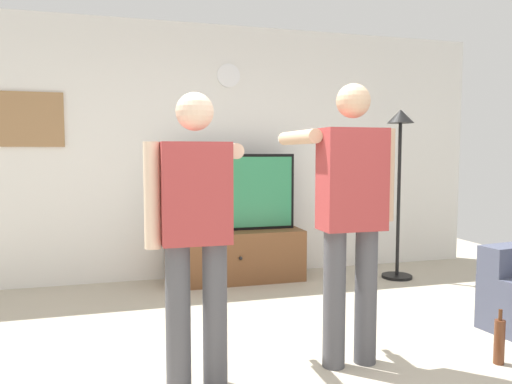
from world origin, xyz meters
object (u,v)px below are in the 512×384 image
at_px(tv_stand, 235,256).
at_px(television, 234,192).
at_px(beverage_bottle, 499,341).
at_px(wall_clock, 228,76).
at_px(person_standing_nearer_lamp, 196,225).
at_px(floor_lamp, 400,158).
at_px(person_standing_nearer_couch, 351,208).
at_px(framed_picture, 21,119).

xyz_separation_m(tv_stand, television, (-0.00, 0.05, 0.67)).
xyz_separation_m(tv_stand, beverage_bottle, (1.16, -2.41, -0.12)).
bearing_deg(wall_clock, person_standing_nearer_lamp, -106.69).
relative_size(floor_lamp, beverage_bottle, 5.08).
height_order(person_standing_nearer_lamp, beverage_bottle, person_standing_nearer_lamp).
distance_m(wall_clock, person_standing_nearer_couch, 2.71).
bearing_deg(television, floor_lamp, -12.63).
bearing_deg(beverage_bottle, person_standing_nearer_lamp, 173.51).
bearing_deg(beverage_bottle, person_standing_nearer_couch, 163.92).
distance_m(tv_stand, wall_clock, 1.92).
xyz_separation_m(person_standing_nearer_lamp, beverage_bottle, (1.90, -0.22, -0.79)).
distance_m(wall_clock, framed_picture, 2.12).
distance_m(wall_clock, floor_lamp, 2.02).
bearing_deg(framed_picture, person_standing_nearer_lamp, -62.18).
xyz_separation_m(tv_stand, floor_lamp, (1.71, -0.34, 1.02)).
xyz_separation_m(framed_picture, beverage_bottle, (3.21, -2.70, -1.52)).
relative_size(television, wall_clock, 5.24).
bearing_deg(person_standing_nearer_lamp, framed_picture, 117.82).
height_order(framed_picture, person_standing_nearer_lamp, framed_picture).
bearing_deg(framed_picture, tv_stand, -8.17).
distance_m(tv_stand, person_standing_nearer_couch, 2.27).
height_order(person_standing_nearer_lamp, person_standing_nearer_couch, person_standing_nearer_couch).
xyz_separation_m(framed_picture, person_standing_nearer_couch, (2.29, -2.44, -0.67)).
distance_m(tv_stand, floor_lamp, 2.02).
xyz_separation_m(wall_clock, floor_lamp, (1.71, -0.63, -0.88)).
bearing_deg(beverage_bottle, wall_clock, 113.19).
height_order(tv_stand, person_standing_nearer_lamp, person_standing_nearer_lamp).
relative_size(wall_clock, person_standing_nearer_couch, 0.14).
relative_size(television, beverage_bottle, 3.69).
bearing_deg(beverage_bottle, framed_picture, 139.92).
height_order(tv_stand, framed_picture, framed_picture).
distance_m(television, framed_picture, 2.20).
xyz_separation_m(wall_clock, person_standing_nearer_couch, (0.23, -2.43, -1.17)).
height_order(television, beverage_bottle, television).
xyz_separation_m(tv_stand, framed_picture, (-2.05, 0.30, 1.40)).
relative_size(television, person_standing_nearer_lamp, 0.78).
height_order(wall_clock, beverage_bottle, wall_clock).
distance_m(person_standing_nearer_couch, beverage_bottle, 1.28).
xyz_separation_m(tv_stand, wall_clock, (-0.00, 0.29, 1.90)).
distance_m(wall_clock, beverage_bottle, 3.56).
height_order(wall_clock, floor_lamp, wall_clock).
bearing_deg(person_standing_nearer_couch, floor_lamp, 50.76).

